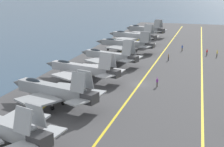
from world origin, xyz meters
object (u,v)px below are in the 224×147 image
parked_jet_third (53,90)px  crew_yellow_vest (217,53)px  parked_jet_fifth (109,56)px  parked_jet_eighth (145,29)px  parked_jet_fourth (82,69)px  crew_blue_vest (182,48)px  crew_red_vest (207,52)px  parked_jet_seventh (133,36)px  crew_purple_vest (157,82)px  parked_jet_sixth (125,44)px  crew_brown_vest (168,57)px

parked_jet_third → crew_yellow_vest: size_ratio=9.28×
parked_jet_fifth → parked_jet_eighth: bearing=0.3°
parked_jet_fourth → parked_jet_fifth: parked_jet_fifth is taller
crew_blue_vest → crew_red_vest: bearing=-121.3°
crew_red_vest → crew_yellow_vest: 2.88m
parked_jet_seventh → crew_purple_vest: size_ratio=9.64×
parked_jet_seventh → crew_purple_vest: 46.26m
crew_purple_vest → parked_jet_third: bearing=136.9°
parked_jet_third → parked_jet_seventh: size_ratio=0.97×
parked_jet_sixth → crew_brown_vest: parked_jet_sixth is taller
crew_red_vest → crew_blue_vest: crew_blue_vest is taller
parked_jet_eighth → parked_jet_seventh: bearing=176.1°
parked_jet_eighth → crew_purple_vest: size_ratio=8.72×
crew_purple_vest → crew_blue_vest: (35.89, -1.42, -0.01)m
parked_jet_fifth → crew_red_vest: bearing=-50.9°
parked_jet_third → parked_jet_seventh: (58.59, 0.85, -0.09)m
parked_jet_third → parked_jet_fifth: (28.97, -0.39, -0.42)m
parked_jet_fourth → crew_yellow_vest: size_ratio=9.79×
crew_purple_vest → crew_blue_vest: 35.92m
parked_jet_third → crew_brown_vest: parked_jet_third is taller
parked_jet_third → crew_blue_vest: bearing=-16.7°
parked_jet_third → parked_jet_sixth: 45.02m
crew_yellow_vest → crew_red_vest: bearing=61.3°
parked_jet_fifth → crew_brown_vest: 15.14m
parked_jet_fourth → crew_brown_vest: 26.27m
crew_purple_vest → parked_jet_fourth: bearing=88.7°
parked_jet_third → crew_red_vest: 51.45m
parked_jet_eighth → crew_red_vest: size_ratio=9.20×
parked_jet_seventh → crew_blue_vest: 17.97m
parked_jet_sixth → crew_blue_vest: 16.04m
parked_jet_third → crew_red_vest: bearing=-25.3°
parked_jet_third → parked_jet_fifth: parked_jet_third is taller
crew_yellow_vest → parked_jet_eighth: bearing=40.4°
crew_purple_vest → crew_brown_vest: bearing=1.9°
parked_jet_seventh → parked_jet_fourth: bearing=179.8°
crew_yellow_vest → crew_purple_vest: bearing=160.6°
parked_jet_eighth → crew_yellow_vest: 37.56m
parked_jet_fifth → parked_jet_sixth: parked_jet_fifth is taller
parked_jet_fourth → parked_jet_sixth: (29.96, -1.24, 0.00)m
crew_brown_vest → parked_jet_eighth: bearing=19.4°
parked_jet_fourth → parked_jet_third: bearing=-176.1°
parked_jet_third → parked_jet_eighth: (73.72, -0.18, -0.05)m
parked_jet_seventh → crew_red_vest: size_ratio=10.17×
parked_jet_eighth → crew_yellow_vest: size_ratio=8.67×
parked_jet_third → parked_jet_eighth: bearing=-0.1°
parked_jet_fourth → crew_purple_vest: parked_jet_fourth is taller
crew_brown_vest → parked_jet_seventh: bearing=33.0°
crew_red_vest → parked_jet_eighth: bearing=38.7°
parked_jet_fifth → parked_jet_seventh: (29.63, 1.25, 0.33)m
parked_jet_seventh → crew_red_vest: (-12.09, -22.80, -1.60)m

